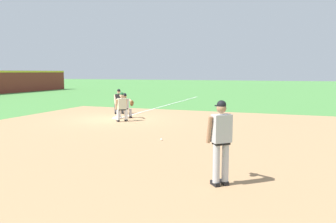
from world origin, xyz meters
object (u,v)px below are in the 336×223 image
baseball (161,139)px  umpire (119,100)px  pitcher (221,137)px  first_baseman (125,105)px  baserunner (122,106)px  first_base_bag (117,118)px

baseball → umpire: size_ratio=0.05×
pitcher → first_baseman: pitcher is taller
baserunner → umpire: 3.07m
pitcher → baserunner: size_ratio=1.27×
first_baseman → baserunner: bearing=-161.3°
first_baseman → baseball: bearing=-140.4°
pitcher → first_baseman: bearing=38.2°
baseball → baserunner: bearing=44.2°
umpire → first_baseman: bearing=-141.8°
pitcher → umpire: 12.86m
pitcher → first_baseman: (8.55, 6.73, -0.33)m
first_base_bag → baserunner: 1.23m
baseball → umpire: (6.20, 5.07, 0.76)m
baseball → pitcher: (-3.90, -2.88, 1.02)m
first_base_bag → baserunner: size_ratio=0.26×
baseball → first_baseman: 6.07m
umpire → baseball: bearing=-140.8°
baseball → baserunner: (3.57, 3.48, 0.76)m
first_base_bag → pitcher: (-8.20, -7.02, 1.01)m
first_baseman → baserunner: size_ratio=0.92×
baseball → pitcher: bearing=-143.5°
pitcher → first_baseman: 10.88m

